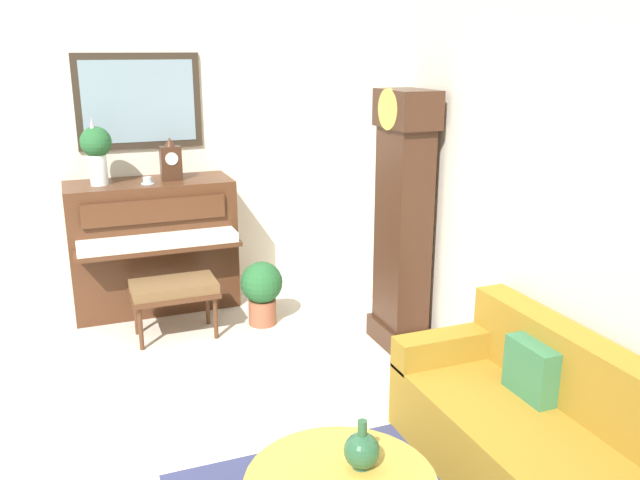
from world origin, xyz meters
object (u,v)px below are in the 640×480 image
grandfather_clock (403,229)px  flower_vase (96,148)px  piano_bench (174,290)px  green_jug (362,450)px  mantel_clock (171,161)px  teacup (148,181)px  couch (550,443)px  piano (153,245)px  potted_plant (262,289)px

grandfather_clock → flower_vase: bearing=-125.5°
piano_bench → green_jug: green_jug is taller
mantel_clock → green_jug: size_ratio=1.58×
grandfather_clock → teacup: size_ratio=17.50×
couch → mantel_clock: mantel_clock is taller
piano → teacup: (0.10, -0.02, 0.60)m
potted_plant → piano_bench: bearing=-90.8°
couch → piano_bench: bearing=-151.4°
piano_bench → flower_vase: 1.39m
piano → couch: (3.50, 1.56, -0.28)m
mantel_clock → grandfather_clock: bearing=44.9°
grandfather_clock → teacup: grandfather_clock is taller
couch → potted_plant: size_ratio=3.39×
piano → piano_bench: size_ratio=2.06×
grandfather_clock → teacup: 2.26m
mantel_clock → teacup: bearing=-65.5°
mantel_clock → green_jug: mantel_clock is taller
mantel_clock → green_jug: (3.49, 0.27, -0.82)m
couch → potted_plant: (-2.75, -0.76, 0.01)m
couch → mantel_clock: (-3.50, -1.36, 1.04)m
piano → piano_bench: 0.76m
mantel_clock → teacup: mantel_clock is taller
piano_bench → green_jug: size_ratio=2.92×
couch → mantel_clock: size_ratio=5.00×
mantel_clock → potted_plant: mantel_clock is taller
piano_bench → potted_plant: 0.75m
piano → grandfather_clock: 2.32m
green_jug → teacup: bearing=-171.7°
couch → teacup: (-3.39, -1.58, 0.89)m
piano_bench → grandfather_clock: bearing=64.8°
grandfather_clock → couch: 2.09m
mantel_clock → piano_bench: bearing=-11.6°
teacup → mantel_clock: bearing=114.5°
piano_bench → grandfather_clock: grandfather_clock is taller
potted_plant → mantel_clock: bearing=-141.4°
mantel_clock → teacup: 0.29m
mantel_clock → potted_plant: (0.74, 0.59, -1.03)m
piano → grandfather_clock: grandfather_clock is taller
couch → green_jug: bearing=-90.6°
couch → mantel_clock: bearing=-158.8°
piano → green_jug: size_ratio=6.00×
green_jug → potted_plant: green_jug is taller
mantel_clock → green_jug: 3.59m
piano_bench → potted_plant: bearing=89.2°
green_jug → piano_bench: bearing=-171.3°
piano_bench → flower_vase: flower_vase is taller
piano → flower_vase: size_ratio=2.48×
piano_bench → teacup: teacup is taller
mantel_clock → potted_plant: bearing=38.6°
teacup → potted_plant: 1.36m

